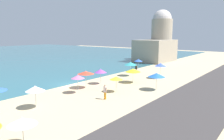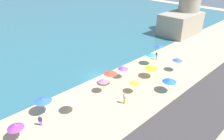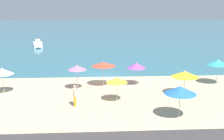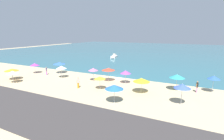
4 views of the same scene
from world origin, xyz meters
TOP-DOWN VIEW (x-y plane):
  - ground_plane at (0.00, 0.00)m, footprint 160.00×160.00m
  - sea at (0.00, 55.00)m, footprint 150.00×110.00m
  - coastal_road at (0.00, -18.00)m, footprint 80.00×8.00m
  - beach_umbrella_0 at (-17.03, -5.02)m, footprint 1.97×1.97m
  - beach_umbrella_1 at (5.24, -11.91)m, footprint 2.31×2.31m
  - beach_umbrella_2 at (-14.41, -11.86)m, footprint 1.97×1.97m
  - beach_umbrella_3 at (-2.50, -4.60)m, footprint 1.77×1.77m
  - beach_umbrella_4 at (-12.19, -2.79)m, footprint 2.44×2.44m
  - beach_umbrella_5 at (1.01, -8.20)m, footprint 1.78×1.78m
  - beach_umbrella_6 at (-16.49, -10.58)m, footprint 2.45×2.45m
  - beach_umbrella_7 at (0.03, -3.55)m, footprint 2.36×2.36m
  - beach_umbrella_8 at (16.49, -2.22)m, footprint 1.72×1.72m
  - beach_umbrella_9 at (12.82, -8.86)m, footprint 1.97×1.97m
  - beach_umbrella_10 at (11.63, -3.51)m, footprint 2.28×2.28m
  - beach_umbrella_11 at (7.18, -6.88)m, footprint 2.43×2.43m
  - beach_umbrella_12 at (3.32, -3.47)m, footprint 1.90×1.90m
  - beach_umbrella_13 at (-9.24, -5.38)m, footprint 2.00×2.00m
  - bather_0 at (-13.88, -4.81)m, footprint 0.47×0.39m
  - bather_1 at (14.44, -3.02)m, footprint 0.32×0.55m
  - bather_2 at (-2.45, -9.14)m, footprint 0.29×0.56m
  - skiff_nearshore at (-11.75, 23.15)m, footprint 2.58×4.99m

SIDE VIEW (x-z plane):
  - ground_plane at x=0.00m, z-range 0.00..0.00m
  - sea at x=0.00m, z-range 0.00..0.05m
  - coastal_road at x=0.00m, z-range 0.00..0.06m
  - skiff_nearshore at x=-11.75m, z-range -0.23..1.17m
  - bather_0 at x=-13.88m, z-range 0.09..1.68m
  - bather_1 at x=14.44m, z-range 0.11..1.85m
  - bather_2 at x=-2.45m, z-range 0.11..1.92m
  - beach_umbrella_5 at x=1.01m, z-range 0.80..2.97m
  - beach_umbrella_2 at x=-14.41m, z-range 0.80..3.00m
  - beach_umbrella_6 at x=-16.49m, z-range 0.82..3.00m
  - beach_umbrella_0 at x=-17.03m, z-range 0.81..3.10m
  - beach_umbrella_11 at x=7.18m, z-range 0.82..3.13m
  - beach_umbrella_12 at x=3.32m, z-range 0.85..3.25m
  - beach_umbrella_13 at x=-9.24m, z-range 0.88..3.30m
  - beach_umbrella_1 at x=5.24m, z-range 0.88..3.33m
  - beach_umbrella_3 at x=-2.50m, z-range 0.94..3.40m
  - beach_umbrella_4 at x=-12.19m, z-range 0.98..3.48m
  - beach_umbrella_7 at x=0.03m, z-range 0.99..3.51m
  - beach_umbrella_10 at x=11.63m, z-range 0.97..3.59m
  - beach_umbrella_8 at x=16.49m, z-range 1.01..3.65m
  - beach_umbrella_9 at x=12.82m, z-range 1.04..3.76m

